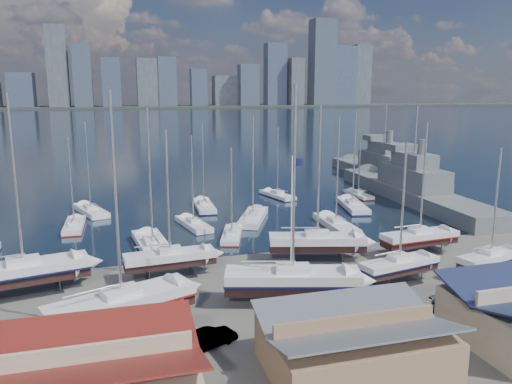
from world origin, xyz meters
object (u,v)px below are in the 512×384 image
object	(u,v)px
naval_ship_west	(383,172)
car_a	(160,357)
naval_ship_east	(412,191)
flagpole	(292,210)
sailboat_cradle_0	(24,272)

from	to	relation	value
naval_ship_west	car_a	world-z (taller)	naval_ship_west
naval_ship_east	flagpole	distance (m)	45.74
sailboat_cradle_0	car_a	world-z (taller)	sailboat_cradle_0
sailboat_cradle_0	naval_ship_west	xyz separation A→B (m)	(64.87, 47.18, -0.55)
car_a	flagpole	bearing A→B (deg)	42.76
naval_ship_east	naval_ship_west	bearing A→B (deg)	-13.81
naval_ship_west	flagpole	world-z (taller)	naval_ship_west
sailboat_cradle_0	flagpole	bearing A→B (deg)	-21.64
sailboat_cradle_0	naval_ship_east	distance (m)	64.43
sailboat_cradle_0	naval_ship_west	distance (m)	80.22
car_a	flagpole	world-z (taller)	flagpole
naval_ship_east	car_a	world-z (taller)	naval_ship_east
sailboat_cradle_0	flagpole	xyz separation A→B (m)	(25.21, -4.08, 5.21)
naval_ship_east	naval_ship_west	distance (m)	21.57
sailboat_cradle_0	car_a	size ratio (longest dim) A/B	4.88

